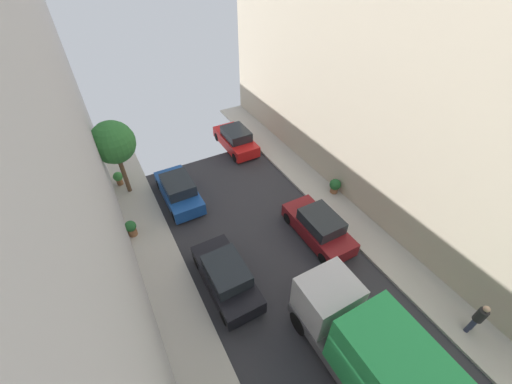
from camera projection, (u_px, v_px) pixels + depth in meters
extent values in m
plane|color=#2D2D33|center=(366.00, 383.00, 11.23)|extent=(32.00, 32.00, 0.00)
cube|color=#B7B2A8|center=(456.00, 318.00, 13.00)|extent=(2.00, 44.00, 0.15)
cube|color=black|center=(226.00, 278.00, 13.92)|extent=(1.76, 4.20, 0.76)
cube|color=#1E2328|center=(227.00, 271.00, 13.36)|extent=(1.56, 2.10, 0.64)
cylinder|color=black|center=(198.00, 263.00, 14.81)|extent=(0.22, 0.64, 0.64)
cylinder|color=black|center=(228.00, 250.00, 15.38)|extent=(0.22, 0.64, 0.64)
cylinder|color=black|center=(225.00, 317.00, 12.76)|extent=(0.22, 0.64, 0.64)
cylinder|color=black|center=(258.00, 301.00, 13.33)|extent=(0.22, 0.64, 0.64)
cube|color=#194799|center=(179.00, 192.00, 18.31)|extent=(1.76, 4.20, 0.76)
cube|color=#1E2328|center=(178.00, 185.00, 17.75)|extent=(1.56, 2.10, 0.64)
cylinder|color=black|center=(159.00, 185.00, 19.20)|extent=(0.22, 0.64, 0.64)
cylinder|color=black|center=(184.00, 177.00, 19.77)|extent=(0.22, 0.64, 0.64)
cylinder|color=black|center=(175.00, 216.00, 17.15)|extent=(0.22, 0.64, 0.64)
cylinder|color=black|center=(202.00, 207.00, 17.72)|extent=(0.22, 0.64, 0.64)
cube|color=maroon|center=(318.00, 229.00, 16.15)|extent=(1.76, 4.20, 0.76)
cube|color=#1E2328|center=(321.00, 221.00, 15.59)|extent=(1.56, 2.10, 0.64)
cylinder|color=black|center=(288.00, 218.00, 17.04)|extent=(0.22, 0.64, 0.64)
cylinder|color=black|center=(312.00, 208.00, 17.61)|extent=(0.22, 0.64, 0.64)
cylinder|color=black|center=(324.00, 259.00, 14.99)|extent=(0.22, 0.64, 0.64)
cylinder|color=black|center=(349.00, 246.00, 15.56)|extent=(0.22, 0.64, 0.64)
cube|color=red|center=(236.00, 141.00, 22.57)|extent=(1.76, 4.20, 0.76)
cube|color=#1E2328|center=(236.00, 134.00, 22.02)|extent=(1.56, 2.10, 0.64)
cylinder|color=black|center=(217.00, 137.00, 23.46)|extent=(0.22, 0.64, 0.64)
cylinder|color=black|center=(236.00, 132.00, 24.03)|extent=(0.22, 0.64, 0.64)
cylinder|color=black|center=(235.00, 158.00, 21.41)|extent=(0.22, 0.64, 0.64)
cylinder|color=black|center=(255.00, 151.00, 21.98)|extent=(0.22, 0.64, 0.64)
cube|color=#4C4C51|center=(366.00, 369.00, 10.91)|extent=(2.20, 6.60, 0.50)
cube|color=#B7B7BC|center=(327.00, 298.00, 11.78)|extent=(2.10, 1.80, 1.70)
cube|color=green|center=(401.00, 382.00, 9.30)|extent=(2.24, 4.20, 2.40)
cylinder|color=black|center=(300.00, 322.00, 12.44)|extent=(0.30, 0.96, 0.96)
cylinder|color=black|center=(338.00, 301.00, 13.15)|extent=(0.30, 0.96, 0.96)
cylinder|color=#2D334C|center=(470.00, 326.00, 12.25)|extent=(0.18, 0.18, 0.82)
cylinder|color=#2D334C|center=(474.00, 323.00, 12.33)|extent=(0.18, 0.18, 0.82)
cylinder|color=#262626|center=(481.00, 315.00, 11.82)|extent=(0.36, 0.36, 0.64)
sphere|color=tan|center=(487.00, 309.00, 11.51)|extent=(0.24, 0.24, 0.24)
cylinder|color=brown|center=(124.00, 174.00, 18.22)|extent=(0.25, 0.25, 2.54)
sphere|color=#2D7233|center=(113.00, 142.00, 16.81)|extent=(2.36, 2.36, 2.36)
cylinder|color=brown|center=(334.00, 190.00, 18.85)|extent=(0.46, 0.46, 0.32)
sphere|color=#23602D|center=(335.00, 184.00, 18.57)|extent=(0.67, 0.67, 0.67)
cylinder|color=brown|center=(133.00, 232.00, 16.25)|extent=(0.45, 0.45, 0.40)
sphere|color=#23602D|center=(130.00, 226.00, 15.96)|extent=(0.57, 0.57, 0.57)
cylinder|color=brown|center=(120.00, 182.00, 19.41)|extent=(0.37, 0.37, 0.35)
sphere|color=#38843D|center=(118.00, 177.00, 19.15)|extent=(0.57, 0.57, 0.57)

